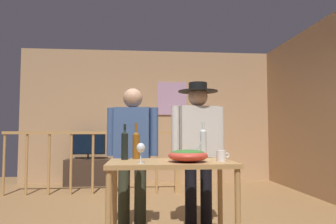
# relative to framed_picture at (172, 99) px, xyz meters

# --- Properties ---
(back_wall) EXTENTS (5.51, 0.10, 2.89)m
(back_wall) POSITION_rel_framed_picture_xyz_m (-0.51, 0.06, -0.38)
(back_wall) COLOR tan
(back_wall) RESTS_ON ground_plane
(side_wall_right) EXTENTS (0.10, 4.87, 2.89)m
(side_wall_right) POSITION_rel_framed_picture_xyz_m (2.24, -2.21, -0.38)
(side_wall_right) COLOR tan
(side_wall_right) RESTS_ON ground_plane
(framed_picture) EXTENTS (0.65, 0.03, 0.73)m
(framed_picture) POSITION_rel_framed_picture_xyz_m (0.00, 0.00, 0.00)
(framed_picture) COLOR #B38BAC
(stair_railing) EXTENTS (3.08, 0.10, 1.14)m
(stair_railing) POSITION_rel_framed_picture_xyz_m (-1.10, -1.25, -1.14)
(stair_railing) COLOR #B2844C
(stair_railing) RESTS_ON ground_plane
(tv_console) EXTENTS (0.90, 0.40, 0.53)m
(tv_console) POSITION_rel_framed_picture_xyz_m (-1.76, -0.29, -1.56)
(tv_console) COLOR #38281E
(tv_console) RESTS_ON ground_plane
(flat_screen_tv) EXTENTS (0.70, 0.12, 0.52)m
(flat_screen_tv) POSITION_rel_framed_picture_xyz_m (-1.76, -0.32, -1.00)
(flat_screen_tv) COLOR black
(flat_screen_tv) RESTS_ON tv_console
(serving_table) EXTENTS (1.15, 0.66, 0.82)m
(serving_table) POSITION_rel_framed_picture_xyz_m (-0.41, -3.94, -1.11)
(serving_table) COLOR #B2844C
(serving_table) RESTS_ON ground_plane
(salad_bowl) EXTENTS (0.36, 0.36, 0.20)m
(salad_bowl) POSITION_rel_framed_picture_xyz_m (-0.26, -4.03, -0.95)
(salad_bowl) COLOR #CC3D2D
(salad_bowl) RESTS_ON serving_table
(wine_glass) EXTENTS (0.08, 0.08, 0.17)m
(wine_glass) POSITION_rel_framed_picture_xyz_m (-0.68, -4.10, -0.88)
(wine_glass) COLOR silver
(wine_glass) RESTS_ON serving_table
(wine_bottle_dark) EXTENTS (0.07, 0.07, 0.34)m
(wine_bottle_dark) POSITION_rel_framed_picture_xyz_m (-0.84, -3.76, -0.86)
(wine_bottle_dark) COLOR black
(wine_bottle_dark) RESTS_ON serving_table
(wine_bottle_amber) EXTENTS (0.07, 0.07, 0.36)m
(wine_bottle_amber) POSITION_rel_framed_picture_xyz_m (-0.73, -3.67, -0.86)
(wine_bottle_amber) COLOR brown
(wine_bottle_amber) RESTS_ON serving_table
(wine_bottle_clear) EXTENTS (0.07, 0.07, 0.37)m
(wine_bottle_clear) POSITION_rel_framed_picture_xyz_m (-0.05, -3.69, -0.85)
(wine_bottle_clear) COLOR silver
(wine_bottle_clear) RESTS_ON serving_table
(mug_white) EXTENTS (0.12, 0.08, 0.10)m
(mug_white) POSITION_rel_framed_picture_xyz_m (0.05, -4.01, -0.96)
(mug_white) COLOR white
(mug_white) RESTS_ON serving_table
(person_standing_left) EXTENTS (0.57, 0.27, 1.57)m
(person_standing_left) POSITION_rel_framed_picture_xyz_m (-0.78, -3.33, -0.90)
(person_standing_left) COLOR #2D3323
(person_standing_left) RESTS_ON ground_plane
(person_standing_right) EXTENTS (0.62, 0.45, 1.65)m
(person_standing_right) POSITION_rel_framed_picture_xyz_m (-0.04, -3.33, -0.84)
(person_standing_right) COLOR black
(person_standing_right) RESTS_ON ground_plane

